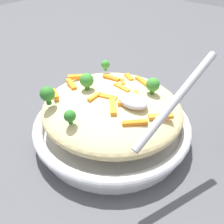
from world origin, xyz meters
The scene contains 25 objects.
ground_plane centered at (0.00, 0.00, 0.00)m, with size 2.40×2.40×0.00m, color #4C4C51.
serving_bowl centered at (0.00, 0.00, 0.02)m, with size 0.31×0.31×0.05m.
pasta_mound centered at (0.00, 0.00, 0.07)m, with size 0.27×0.26×0.06m, color #DBC689.
carrot_piece_0 centered at (-0.10, 0.01, 0.10)m, with size 0.04×0.01×0.01m, color orange.
carrot_piece_1 centered at (0.00, -0.01, 0.10)m, with size 0.04×0.01×0.01m, color orange.
carrot_piece_2 centered at (0.00, 0.03, 0.10)m, with size 0.04×0.01×0.01m, color orange.
carrot_piece_3 centered at (-0.02, 0.05, 0.10)m, with size 0.02×0.01×0.01m, color orange.
carrot_piece_4 centered at (-0.08, -0.07, 0.10)m, with size 0.03×0.01×0.01m, color orange.
carrot_piece_5 centered at (0.10, 0.01, 0.10)m, with size 0.04×0.01×0.01m, color orange.
carrot_piece_6 centered at (0.03, 0.09, 0.10)m, with size 0.03×0.01×0.01m, color orange.
carrot_piece_7 centered at (0.03, -0.03, 0.10)m, with size 0.04×0.01×0.01m, color orange.
carrot_piece_8 centered at (0.01, 0.08, 0.10)m, with size 0.04×0.01×0.01m, color orange.
carrot_piece_9 centered at (-0.04, 0.05, 0.10)m, with size 0.04×0.01×0.01m, color orange.
carrot_piece_10 centered at (0.08, -0.04, 0.10)m, with size 0.04×0.01×0.01m, color orange.
carrot_piece_11 centered at (-0.02, 0.08, 0.10)m, with size 0.03×0.01×0.01m, color orange.
carrot_piece_12 centered at (0.04, 0.02, 0.10)m, with size 0.04×0.01×0.01m, color orange.
carrot_piece_13 centered at (0.04, -0.01, 0.10)m, with size 0.04×0.01×0.01m, color orange.
carrot_piece_14 centered at (-0.09, -0.02, 0.10)m, with size 0.04×0.01×0.01m, color orange.
carrot_piece_15 centered at (-0.02, -0.03, 0.10)m, with size 0.03×0.01×0.01m, color orange.
broccoli_floret_0 centered at (-0.05, -0.02, 0.12)m, with size 0.03×0.03×0.03m.
broccoli_floret_1 centered at (0.00, -0.10, 0.11)m, with size 0.02×0.02×0.02m.
broccoli_floret_2 centered at (-0.08, 0.07, 0.11)m, with size 0.02×0.02×0.02m.
broccoli_floret_3 centered at (-0.07, -0.09, 0.11)m, with size 0.03×0.03×0.03m.
broccoli_floret_4 centered at (0.05, 0.06, 0.12)m, with size 0.03×0.03×0.03m.
serving_spoon centered at (0.08, -0.01, 0.13)m, with size 0.12×0.17×0.10m.
Camera 1 is at (0.25, -0.29, 0.34)m, focal length 39.84 mm.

